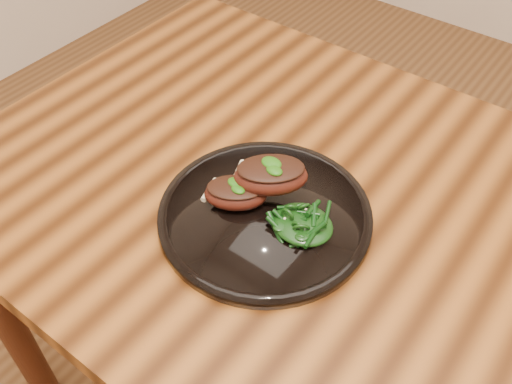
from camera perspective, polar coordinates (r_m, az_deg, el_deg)
desk at (r=0.90m, az=17.71°, el=-10.54°), size 1.60×0.80×0.75m
plate at (r=0.84m, az=0.90°, el=-2.33°), size 0.32×0.32×0.02m
lamb_chop_front at (r=0.83m, az=-2.07°, el=-0.07°), size 0.11×0.10×0.04m
lamb_chop_back at (r=0.83m, az=1.43°, el=1.72°), size 0.13×0.12×0.05m
herb_smear at (r=0.89m, az=1.44°, el=1.83°), size 0.07×0.05×0.00m
greens_heap at (r=0.81m, az=4.70°, el=-2.96°), size 0.09×0.08×0.03m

